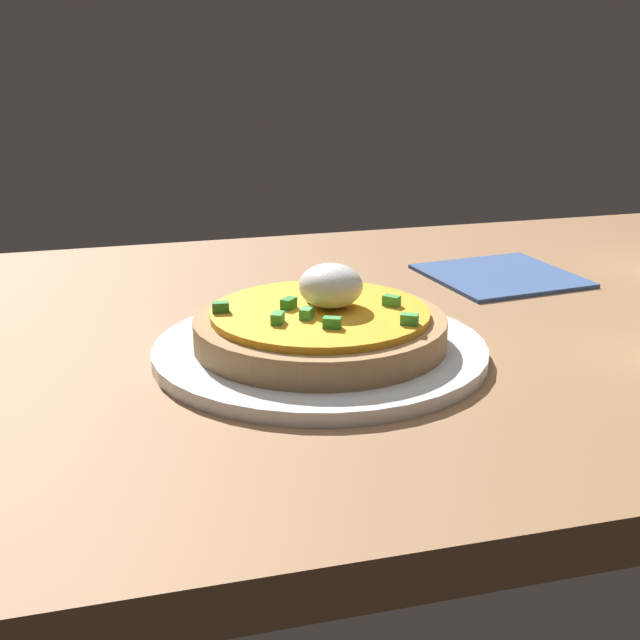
% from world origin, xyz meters
% --- Properties ---
extents(dining_table, '(1.21, 0.69, 0.03)m').
position_xyz_m(dining_table, '(0.00, 0.00, 0.02)').
color(dining_table, '#916744').
rests_on(dining_table, ground).
extents(plate, '(0.26, 0.26, 0.01)m').
position_xyz_m(plate, '(0.02, -0.07, 0.04)').
color(plate, white).
rests_on(plate, dining_table).
extents(pizza, '(0.20, 0.20, 0.06)m').
position_xyz_m(pizza, '(0.02, -0.07, 0.06)').
color(pizza, tan).
rests_on(pizza, plate).
extents(napkin, '(0.15, 0.15, 0.00)m').
position_xyz_m(napkin, '(0.26, 0.10, 0.03)').
color(napkin, '#385389').
rests_on(napkin, dining_table).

